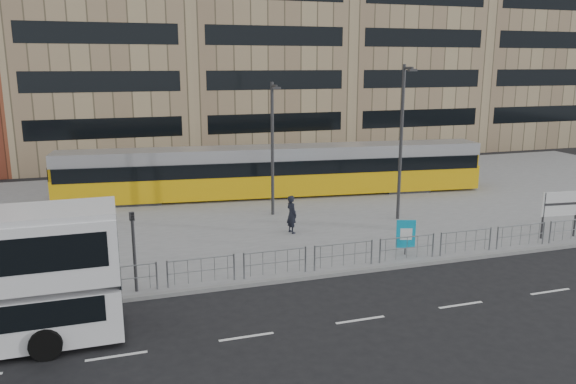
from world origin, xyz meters
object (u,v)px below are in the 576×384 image
object	(u,v)px
lamp_post_east	(402,137)
lamp_post_west	(273,143)
station_sign	(561,206)
pedestrian	(292,214)
tram	(276,171)
traffic_light_west	(134,241)
ad_panel	(406,234)

from	to	relation	value
lamp_post_east	lamp_post_west	bearing A→B (deg)	154.88
station_sign	pedestrian	distance (m)	13.22
tram	lamp_post_east	bearing A→B (deg)	-50.96
traffic_light_west	lamp_post_west	xyz separation A→B (m)	(8.02, 9.01, 2.11)
traffic_light_west	lamp_post_east	world-z (taller)	lamp_post_east
tram	station_sign	distance (m)	16.78
pedestrian	tram	bearing A→B (deg)	-25.31
station_sign	traffic_light_west	bearing A→B (deg)	-171.99
pedestrian	lamp_post_east	world-z (taller)	lamp_post_east
pedestrian	lamp_post_west	world-z (taller)	lamp_post_west
lamp_post_east	tram	bearing A→B (deg)	122.63
pedestrian	traffic_light_west	bearing A→B (deg)	110.02
tram	lamp_post_east	distance (m)	9.39
tram	lamp_post_west	distance (m)	5.39
lamp_post_west	lamp_post_east	bearing A→B (deg)	-25.12
tram	ad_panel	xyz separation A→B (m)	(2.21, -12.91, -0.67)
lamp_post_west	traffic_light_west	bearing A→B (deg)	-131.67
ad_panel	lamp_post_east	bearing A→B (deg)	81.82
station_sign	tram	bearing A→B (deg)	135.86
station_sign	ad_panel	distance (m)	8.50
tram	station_sign	world-z (taller)	tram
station_sign	lamp_post_west	bearing A→B (deg)	151.80
tram	traffic_light_west	xyz separation A→B (m)	(-9.56, -13.53, 0.36)
ad_panel	traffic_light_west	bearing A→B (deg)	-159.44
station_sign	traffic_light_west	xyz separation A→B (m)	(-20.24, -0.60, 0.37)
lamp_post_west	lamp_post_east	xyz separation A→B (m)	(6.35, -2.98, 0.48)
station_sign	ad_panel	bearing A→B (deg)	-173.88
pedestrian	traffic_light_west	xyz separation A→B (m)	(-7.93, -5.36, 1.00)
ad_panel	pedestrian	bearing A→B (deg)	146.52
station_sign	lamp_post_east	xyz separation A→B (m)	(-5.88, 5.43, 2.96)
lamp_post_east	pedestrian	bearing A→B (deg)	-174.11
ad_panel	traffic_light_west	world-z (taller)	traffic_light_west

